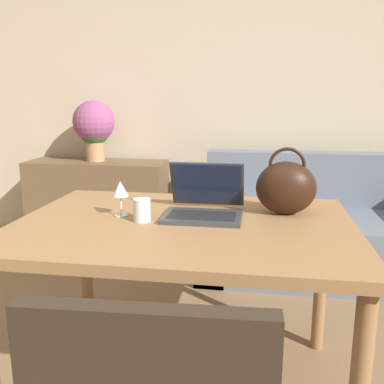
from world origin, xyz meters
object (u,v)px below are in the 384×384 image
Objects in this scene: wine_glass at (120,191)px; drinking_glass at (142,210)px; handbag at (286,187)px; flower_vase at (94,126)px; couch at (313,231)px; laptop at (205,201)px.

drinking_glass is at bearing -29.24° from wine_glass.
wine_glass is at bearing -168.17° from handbag.
wine_glass is 0.30× the size of flower_vase.
wine_glass is at bearing -65.34° from flower_vase.
couch is 1.58m from laptop.
laptop reaches higher than drinking_glass.
handbag reaches higher than couch.
flower_vase is (-1.47, 1.61, 0.13)m from handbag.
laptop is at bearing 31.78° from drinking_glass.
wine_glass is at bearing 150.76° from drinking_glass.
laptop is 1.13× the size of handbag.
couch is 1.45m from handbag.
couch is 17.78× the size of drinking_glass.
flower_vase is at bearing 114.66° from wine_glass.
flower_vase is (-0.80, 1.75, 0.14)m from wine_glass.
drinking_glass is 2.04m from flower_vase.
drinking_glass is 0.61× the size of wine_glass.
laptop is at bearing -55.70° from flower_vase.
laptop is at bearing -114.54° from couch.
wine_glass reaches higher than couch.
drinking_glass is 0.14m from wine_glass.
handbag reaches higher than laptop.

